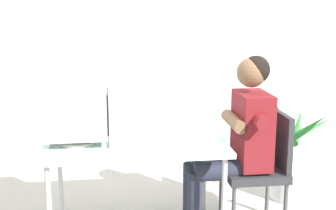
{
  "coord_description": "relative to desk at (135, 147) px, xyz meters",
  "views": [
    {
      "loc": [
        -0.15,
        -3.1,
        1.66
      ],
      "look_at": [
        0.24,
        0.0,
        0.97
      ],
      "focal_mm": 48.59,
      "sensor_mm": 36.0,
      "label": 1
    }
  ],
  "objects": [
    {
      "name": "wall_back",
      "position": [
        0.3,
        1.4,
        0.83
      ],
      "size": [
        8.0,
        0.1,
        3.0
      ],
      "primitive_type": "cube",
      "color": "silver",
      "rests_on": "ground_plane"
    },
    {
      "name": "desk",
      "position": [
        0.0,
        0.0,
        0.0
      ],
      "size": [
        1.27,
        0.78,
        0.72
      ],
      "color": "#B7B7BC",
      "rests_on": "ground_plane"
    },
    {
      "name": "crt_monitor",
      "position": [
        -0.4,
        -0.01,
        0.27
      ],
      "size": [
        0.43,
        0.35,
        0.39
      ],
      "color": "silver",
      "rests_on": "desk"
    },
    {
      "name": "keyboard",
      "position": [
        -0.09,
        0.04,
        0.07
      ],
      "size": [
        0.18,
        0.41,
        0.03
      ],
      "color": "beige",
      "rests_on": "desk"
    },
    {
      "name": "office_chair",
      "position": [
        0.94,
        -0.01,
        -0.16
      ],
      "size": [
        0.44,
        0.44,
        0.89
      ],
      "color": "#4C4C51",
      "rests_on": "ground_plane"
    },
    {
      "name": "person_seated",
      "position": [
        0.75,
        -0.01,
        0.06
      ],
      "size": [
        0.73,
        0.58,
        1.31
      ],
      "color": "maroon",
      "rests_on": "ground_plane"
    },
    {
      "name": "potted_plant",
      "position": [
        1.35,
        0.46,
        -0.29
      ],
      "size": [
        0.77,
        0.7,
        0.87
      ],
      "color": "silver",
      "rests_on": "ground_plane"
    }
  ]
}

